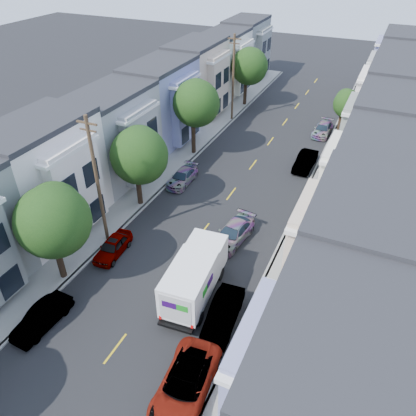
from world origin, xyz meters
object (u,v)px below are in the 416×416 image
parked_right_c (305,161)px  parked_right_d (323,129)px  fedex_truck (195,276)px  lead_sedan (233,233)px  parked_left_b (42,318)px  tree_far_r (346,104)px  parked_right_b (223,314)px  tree_c (138,156)px  utility_pole_near (98,183)px  parked_left_d (182,177)px  utility_pole_far (233,79)px  parked_left_c (113,247)px  tree_e (249,66)px  tree_b (52,221)px  parked_right_a (185,384)px  tree_d (195,104)px

parked_right_c → parked_right_d: size_ratio=1.03×
fedex_truck → lead_sedan: bearing=83.5°
lead_sedan → parked_left_b: (-7.44, -12.28, -0.03)m
tree_far_r → parked_right_d: tree_far_r is taller
lead_sedan → parked_right_b: parked_right_b is taller
tree_c → fedex_truck: (8.66, -7.55, -3.08)m
utility_pole_near → parked_left_b: 9.61m
tree_c → parked_left_d: bearing=73.4°
utility_pole_near → fedex_truck: bearing=-15.1°
fedex_truck → parked_left_d: fedex_truck is taller
utility_pole_near → tree_far_r: bearing=63.7°
parked_left_d → parked_right_c: 12.43m
utility_pole_far → utility_pole_near: bearing=-90.0°
lead_sedan → utility_pole_far: bearing=119.1°
parked_left_d → parked_left_c: bearing=-90.7°
tree_far_r → parked_right_c: 9.87m
tree_e → tree_far_r: (13.20, -4.74, -1.37)m
utility_pole_far → parked_right_c: size_ratio=2.26×
fedex_truck → parked_right_b: (2.54, -1.35, -0.97)m
tree_b → tree_e: 36.10m
fedex_truck → parked_left_b: 9.50m
parked_left_c → parked_right_c: (9.80, 18.74, 0.09)m
tree_c → parked_right_a: tree_c is taller
tree_b → parked_left_b: (1.40, -3.75, -4.25)m
tree_d → parked_right_d: bearing=43.1°
lead_sedan → parked_right_b: (2.36, -7.59, 0.05)m
parked_left_c → parked_right_c: parked_right_c is taller
parked_right_b → tree_far_r: bearing=81.1°
parked_left_b → parked_right_c: bearing=71.9°
utility_pole_far → tree_d: bearing=-90.0°
lead_sedan → parked_right_a: bearing=-72.1°
tree_d → utility_pole_near: size_ratio=0.79×
tree_e → parked_left_d: size_ratio=1.82×
parked_right_a → parked_right_c: (0.00, 26.26, -0.01)m
tree_b → parked_right_d: tree_b is taller
parked_right_a → lead_sedan: bearing=95.7°
parked_left_d → utility_pole_near: bearing=-98.7°
tree_far_r → parked_right_b: 30.63m
tree_c → lead_sedan: (8.84, -1.32, -4.10)m
parked_left_b → parked_left_c: parked_left_b is taller
fedex_truck → parked_right_c: size_ratio=1.44×
tree_d → tree_e: size_ratio=1.05×
parked_right_b → parked_right_d: (0.00, 29.93, -0.10)m
tree_e → lead_sedan: size_ratio=1.64×
tree_far_r → parked_left_b: tree_far_r is taller
lead_sedan → parked_right_d: 22.47m
parked_left_b → parked_left_d: bearing=92.6°
parked_left_c → parked_right_a: bearing=-41.7°
tree_e → tree_far_r: size_ratio=1.40×
tree_far_r → parked_left_d: bearing=-125.0°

